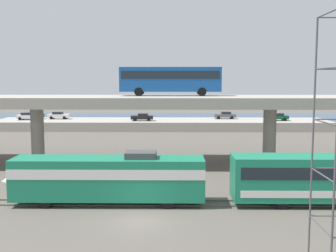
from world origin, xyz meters
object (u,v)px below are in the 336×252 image
transit_bus_on_overpass (170,79)px  parked_car_1 (34,115)px  parked_car_3 (142,117)px  parked_car_4 (277,117)px  train_locomotive (99,176)px  parked_car_2 (27,116)px  parked_car_0 (225,115)px  parked_car_5 (59,115)px

transit_bus_on_overpass → parked_car_1: size_ratio=2.90×
parked_car_3 → parked_car_4: (26.82, 0.66, 0.00)m
train_locomotive → transit_bus_on_overpass: size_ratio=1.34×
train_locomotive → parked_car_2: (-23.65, 50.65, 0.36)m
parked_car_1 → parked_car_2: bearing=79.4°
parked_car_4 → parked_car_1: bearing=-3.8°
parked_car_0 → parked_car_1: size_ratio=1.07×
transit_bus_on_overpass → parked_car_2: transit_bus_on_overpass is taller
transit_bus_on_overpass → parked_car_3: transit_bus_on_overpass is taller
parked_car_1 → train_locomotive: bearing=113.6°
parked_car_2 → parked_car_4: bearing=-1.0°
train_locomotive → parked_car_0: (16.60, 53.54, 0.36)m
parked_car_0 → parked_car_5: same height
train_locomotive → parked_car_3: (-0.29, 49.10, 0.36)m
transit_bus_on_overpass → parked_car_1: bearing=-50.8°
transit_bus_on_overpass → parked_car_2: size_ratio=2.91×
parked_car_0 → parked_car_3: bearing=14.8°
parked_car_4 → parked_car_5: 44.48m
parked_car_3 → parked_car_5: size_ratio=1.01×
parked_car_1 → parked_car_3: (22.92, -3.93, 0.00)m
train_locomotive → parked_car_1: train_locomotive is taller
parked_car_1 → parked_car_3: 23.25m
parked_car_5 → parked_car_0: bearing=1.6°
train_locomotive → parked_car_0: size_ratio=3.64×
parked_car_1 → parked_car_2: (-0.44, -2.37, 0.00)m
train_locomotive → parked_car_4: (26.53, 49.76, 0.36)m
transit_bus_on_overpass → parked_car_1: transit_bus_on_overpass is taller
parked_car_2 → parked_car_3: (23.36, -1.56, 0.00)m
parked_car_1 → parked_car_5: bearing=175.5°
transit_bus_on_overpass → parked_car_3: (-5.76, 31.28, -7.39)m
parked_car_1 → parked_car_3: bearing=170.3°
transit_bus_on_overpass → parked_car_4: 38.96m
train_locomotive → transit_bus_on_overpass: (5.47, 17.82, 7.75)m
parked_car_0 → parked_car_3: (-16.89, -4.45, -0.00)m
train_locomotive → parked_car_3: bearing=-89.7°
parked_car_0 → parked_car_4: bearing=159.1°
parked_car_3 → parked_car_4: bearing=-178.6°
train_locomotive → parked_car_0: train_locomotive is taller
parked_car_3 → parked_car_5: bearing=-11.3°
parked_car_2 → parked_car_5: 6.11m
parked_car_2 → parked_car_4: (50.18, -0.90, 0.00)m
parked_car_3 → parked_car_5: (-17.57, 3.51, 0.00)m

